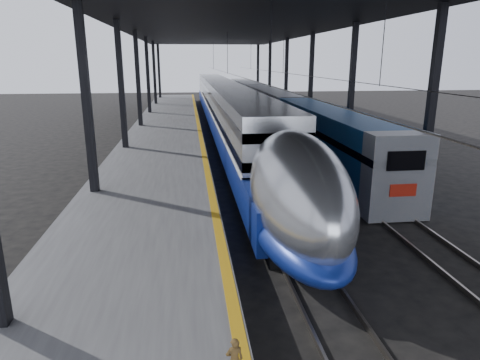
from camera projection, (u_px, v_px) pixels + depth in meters
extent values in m
plane|color=black|center=(238.00, 253.00, 15.10)|extent=(160.00, 160.00, 0.00)
cube|color=#4C4C4F|center=(165.00, 140.00, 33.67)|extent=(6.00, 80.00, 1.00)
cube|color=#CB9213|center=(200.00, 133.00, 33.86)|extent=(0.30, 80.00, 0.01)
cube|color=slate|center=(225.00, 144.00, 34.34)|extent=(0.08, 80.00, 0.16)
cube|color=slate|center=(243.00, 144.00, 34.51)|extent=(0.08, 80.00, 0.16)
cube|color=slate|center=(286.00, 143.00, 34.92)|extent=(0.08, 80.00, 0.16)
cube|color=slate|center=(303.00, 142.00, 35.09)|extent=(0.08, 80.00, 0.16)
cube|color=black|center=(88.00, 111.00, 17.99)|extent=(0.35, 0.35, 9.00)
cube|color=black|center=(431.00, 107.00, 19.78)|extent=(0.35, 0.35, 9.00)
cube|color=black|center=(122.00, 94.00, 27.55)|extent=(0.35, 0.35, 9.00)
cube|color=black|center=(351.00, 92.00, 29.34)|extent=(0.35, 0.35, 9.00)
cube|color=black|center=(138.00, 85.00, 37.11)|extent=(0.35, 0.35, 9.00)
cube|color=black|center=(311.00, 84.00, 38.90)|extent=(0.35, 0.35, 9.00)
cube|color=black|center=(148.00, 80.00, 46.67)|extent=(0.35, 0.35, 9.00)
cube|color=black|center=(286.00, 79.00, 48.46)|extent=(0.35, 0.35, 9.00)
cube|color=black|center=(155.00, 77.00, 56.23)|extent=(0.35, 0.35, 9.00)
cube|color=black|center=(270.00, 76.00, 58.02)|extent=(0.35, 0.35, 9.00)
cube|color=black|center=(159.00, 74.00, 65.78)|extent=(0.35, 0.35, 9.00)
cube|color=black|center=(258.00, 74.00, 67.58)|extent=(0.35, 0.35, 9.00)
cube|color=black|center=(232.00, 23.00, 31.94)|extent=(18.00, 75.00, 0.45)
cylinder|color=slate|center=(234.00, 75.00, 32.97)|extent=(0.03, 74.00, 0.03)
cylinder|color=slate|center=(297.00, 75.00, 33.55)|extent=(0.03, 74.00, 0.03)
cube|color=#ABADB2|center=(222.00, 102.00, 44.68)|extent=(2.98, 57.00, 4.11)
cube|color=navy|center=(223.00, 116.00, 43.59)|extent=(3.06, 62.00, 1.59)
cube|color=silver|center=(222.00, 107.00, 44.80)|extent=(3.09, 57.00, 0.10)
cube|color=black|center=(222.00, 91.00, 44.36)|extent=(3.02, 57.00, 0.43)
cube|color=black|center=(222.00, 102.00, 44.68)|extent=(3.02, 57.00, 0.43)
ellipsoid|color=#ABADB2|center=(297.00, 192.00, 14.61)|extent=(2.98, 8.40, 4.11)
ellipsoid|color=navy|center=(295.00, 225.00, 14.93)|extent=(3.06, 8.40, 1.75)
ellipsoid|color=black|center=(321.00, 192.00, 11.90)|extent=(1.54, 2.20, 0.93)
cube|color=black|center=(295.00, 247.00, 15.15)|extent=(2.26, 2.60, 0.40)
cube|color=black|center=(232.00, 138.00, 36.18)|extent=(2.26, 2.60, 0.40)
cube|color=navy|center=(332.00, 140.00, 25.91)|extent=(2.65, 18.00, 3.60)
cube|color=gray|center=(397.00, 176.00, 17.88)|extent=(2.70, 1.20, 3.65)
cube|color=black|center=(406.00, 161.00, 17.07)|extent=(1.61, 0.06, 0.81)
cube|color=#98180B|center=(403.00, 190.00, 17.40)|extent=(1.14, 0.06, 0.52)
cube|color=gray|center=(272.00, 107.00, 44.07)|extent=(2.65, 18.00, 3.60)
cube|color=gray|center=(247.00, 94.00, 62.23)|extent=(2.65, 18.00, 3.60)
cube|color=black|center=(370.00, 198.00, 20.64)|extent=(2.08, 2.40, 0.36)
cube|color=black|center=(277.00, 128.00, 41.66)|extent=(2.08, 2.40, 0.36)
imported|color=#4D3719|center=(234.00, 360.00, 7.57)|extent=(0.34, 0.25, 0.88)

